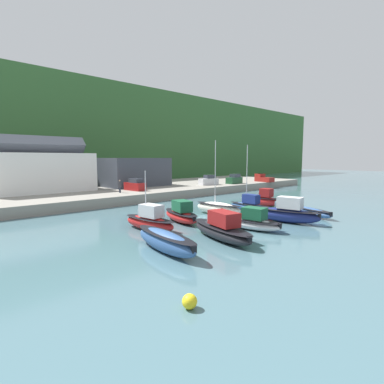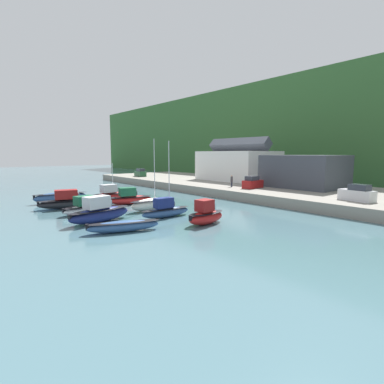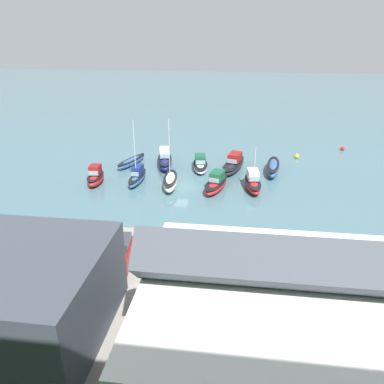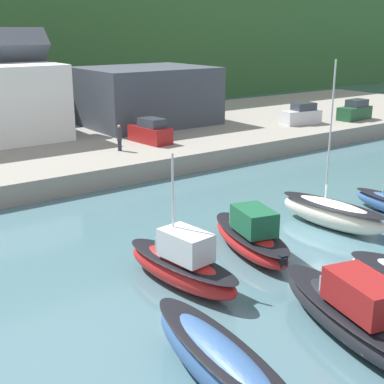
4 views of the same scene
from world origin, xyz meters
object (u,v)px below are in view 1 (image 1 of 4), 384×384
object	(u,v)px
moored_boat_2	(218,208)
moored_boat_3	(249,205)
moored_boat_8	(287,213)
pickup_truck_0	(263,178)
parked_car_3	(209,181)
moored_boat_6	(222,229)
parked_car_0	(234,179)
mooring_buoy_0	(190,301)
moored_boat_7	(252,221)
moored_boat_9	(309,211)
moored_boat_1	(181,214)
moored_boat_4	(265,200)
moored_boat_5	(165,241)
person_on_quay	(120,186)
parked_car_1	(135,185)
moored_boat_0	(150,221)

from	to	relation	value
moored_boat_2	moored_boat_3	world-z (taller)	moored_boat_2
moored_boat_8	pickup_truck_0	xyz separation A→B (m)	(32.06, 24.97, 1.24)
moored_boat_2	parked_car_3	distance (m)	26.73
moored_boat_6	parked_car_0	xyz separation A→B (m)	(33.46, 26.04, 1.47)
moored_boat_2	mooring_buoy_0	distance (m)	24.38
parked_car_0	pickup_truck_0	distance (m)	9.55
moored_boat_7	mooring_buoy_0	bearing A→B (deg)	-162.00
moored_boat_3	parked_car_0	world-z (taller)	moored_boat_3
pickup_truck_0	moored_boat_9	bearing A→B (deg)	-130.13
moored_boat_7	parked_car_3	size ratio (longest dim) A/B	1.53
moored_boat_1	parked_car_0	world-z (taller)	parked_car_0
parked_car_3	moored_boat_8	bearing A→B (deg)	158.77
moored_boat_8	pickup_truck_0	world-z (taller)	pickup_truck_0
moored_boat_6	moored_boat_8	bearing A→B (deg)	12.97
moored_boat_4	moored_boat_8	distance (m)	11.74
moored_boat_1	moored_boat_8	bearing A→B (deg)	-29.27
moored_boat_8	parked_car_3	distance (m)	32.02
moored_boat_5	parked_car_0	world-z (taller)	parked_car_0
pickup_truck_0	moored_boat_8	bearing A→B (deg)	-135.34
moored_boat_3	person_on_quay	bearing A→B (deg)	114.27
moored_boat_2	moored_boat_6	bearing A→B (deg)	-142.47
moored_boat_9	pickup_truck_0	size ratio (longest dim) A/B	1.47
moored_boat_3	moored_boat_1	bearing A→B (deg)	176.21
mooring_buoy_0	moored_boat_4	bearing A→B (deg)	27.67
moored_boat_2	person_on_quay	size ratio (longest dim) A/B	4.44
moored_boat_5	moored_boat_9	xyz separation A→B (m)	(22.21, -0.70, -0.28)
moored_boat_3	moored_boat_4	xyz separation A→B (m)	(5.67, 1.29, 0.11)
moored_boat_4	person_on_quay	size ratio (longest dim) A/B	2.38
moored_boat_7	parked_car_1	xyz separation A→B (m)	(3.74, 28.21, 1.60)
moored_boat_6	parked_car_0	bearing A→B (deg)	51.75
moored_boat_3	moored_boat_6	size ratio (longest dim) A/B	1.04
mooring_buoy_0	pickup_truck_0	bearing A→B (deg)	31.00
moored_boat_0	person_on_quay	bearing A→B (deg)	61.49
moored_boat_0	person_on_quay	world-z (taller)	moored_boat_0
mooring_buoy_0	moored_boat_8	bearing A→B (deg)	18.41
moored_boat_3	parked_car_0	bearing A→B (deg)	45.90
moored_boat_7	parked_car_3	bearing A→B (deg)	43.14
person_on_quay	pickup_truck_0	bearing A→B (deg)	-3.88
parked_car_3	person_on_quay	bearing A→B (deg)	99.14
pickup_truck_0	person_on_quay	size ratio (longest dim) A/B	2.30
moored_boat_1	moored_boat_6	world-z (taller)	moored_boat_6
moored_boat_6	moored_boat_8	world-z (taller)	moored_boat_8
moored_boat_6	parked_car_0	size ratio (longest dim) A/B	2.01
moored_boat_3	moored_boat_7	world-z (taller)	moored_boat_3
pickup_truck_0	moored_boat_3	bearing A→B (deg)	-142.05
moored_boat_8	moored_boat_9	size ratio (longest dim) A/B	1.09
moored_boat_5	moored_boat_6	bearing A→B (deg)	0.19
moored_boat_4	moored_boat_5	world-z (taller)	moored_boat_4
moored_boat_8	mooring_buoy_0	size ratio (longest dim) A/B	10.57
moored_boat_6	pickup_truck_0	world-z (taller)	pickup_truck_0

